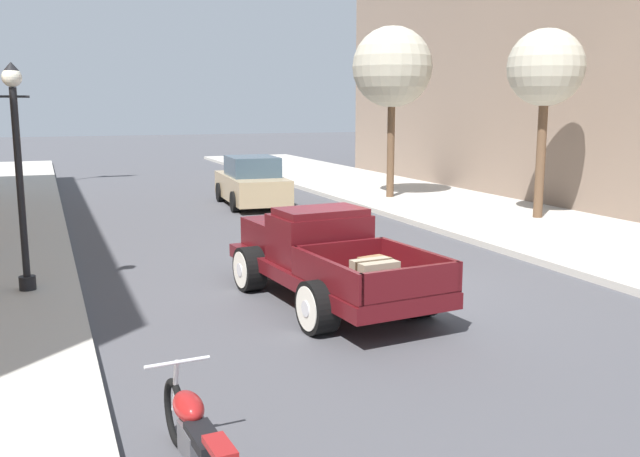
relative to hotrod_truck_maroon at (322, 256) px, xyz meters
The scene contains 7 objects.
ground_plane 1.14m from the hotrod_truck_maroon, 40.77° to the left, with size 140.00×140.00×0.00m, color #47474C.
hotrod_truck_maroon is the anchor object (origin of this frame).
motorcycle_parked 5.96m from the hotrod_truck_maroon, 122.89° to the right, with size 0.62×2.12×0.93m.
car_background_tan 11.59m from the hotrod_truck_maroon, 79.60° to the left, with size 2.07×4.40×1.65m.
street_lamp_near 5.35m from the hotrod_truck_maroon, 157.31° to the left, with size 0.50×0.32×3.85m.
street_tree_nearest 10.68m from the hotrod_truck_maroon, 30.21° to the left, with size 2.12×2.12×5.24m.
street_tree_second 13.31m from the hotrod_truck_maroon, 57.13° to the left, with size 2.72×2.72×5.81m.
Camera 1 is at (-4.97, -11.21, 3.28)m, focal length 38.70 mm.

